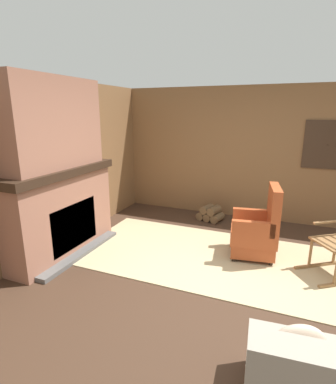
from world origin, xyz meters
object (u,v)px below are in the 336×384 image
at_px(firewood_stack, 210,214).
at_px(decorative_plate_on_mantel, 46,160).
at_px(armchair, 257,232).
at_px(oil_lamp_vase, 11,168).
at_px(storage_case, 66,161).

height_order(firewood_stack, decorative_plate_on_mantel, decorative_plate_on_mantel).
bearing_deg(decorative_plate_on_mantel, armchair, 21.42).
relative_size(armchair, oil_lamp_vase, 3.27).
xyz_separation_m(oil_lamp_vase, storage_case, (0.00, 0.94, -0.05)).
bearing_deg(decorative_plate_on_mantel, storage_case, 86.78).
height_order(storage_case, decorative_plate_on_mantel, decorative_plate_on_mantel).
bearing_deg(armchair, firewood_stack, -59.84).
height_order(armchair, oil_lamp_vase, oil_lamp_vase).
xyz_separation_m(firewood_stack, decorative_plate_on_mantel, (-1.73, -2.27, 1.27)).
distance_m(armchair, decorative_plate_on_mantel, 3.09).
bearing_deg(storage_case, armchair, 14.70).
distance_m(armchair, oil_lamp_vase, 3.31).
bearing_deg(firewood_stack, storage_case, -131.79).
relative_size(oil_lamp_vase, storage_case, 1.43).
relative_size(storage_case, decorative_plate_on_mantel, 0.83).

